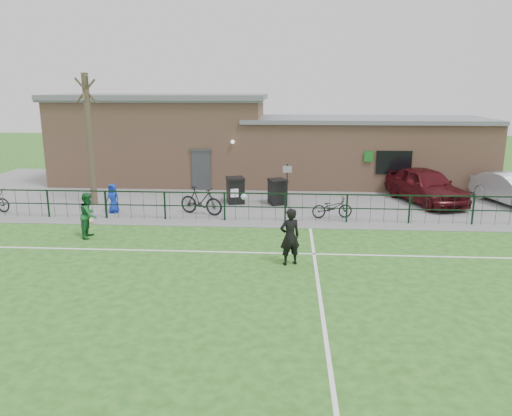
# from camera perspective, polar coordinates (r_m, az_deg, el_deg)

# --- Properties ---
(ground) EXTENTS (90.00, 90.00, 0.00)m
(ground) POSITION_cam_1_polar(r_m,az_deg,el_deg) (13.08, -1.47, -10.85)
(ground) COLOR #235719
(ground) RESTS_ON ground
(paving_strip) EXTENTS (34.00, 13.00, 0.02)m
(paving_strip) POSITION_cam_1_polar(r_m,az_deg,el_deg) (25.94, 1.24, 1.74)
(paving_strip) COLOR slate
(paving_strip) RESTS_ON ground
(pitch_line_touch) EXTENTS (28.00, 0.10, 0.01)m
(pitch_line_touch) POSITION_cam_1_polar(r_m,az_deg,el_deg) (20.41, 0.52, -1.64)
(pitch_line_touch) COLOR white
(pitch_line_touch) RESTS_ON ground
(pitch_line_mid) EXTENTS (28.00, 0.10, 0.01)m
(pitch_line_mid) POSITION_cam_1_polar(r_m,az_deg,el_deg) (16.79, -0.23, -5.12)
(pitch_line_mid) COLOR white
(pitch_line_mid) RESTS_ON ground
(pitch_line_perp) EXTENTS (0.10, 16.00, 0.01)m
(pitch_line_perp) POSITION_cam_1_polar(r_m,az_deg,el_deg) (13.07, 7.46, -10.99)
(pitch_line_perp) COLOR white
(pitch_line_perp) RESTS_ON ground
(perimeter_fence) EXTENTS (28.00, 0.10, 1.20)m
(perimeter_fence) POSITION_cam_1_polar(r_m,az_deg,el_deg) (20.45, 0.56, 0.11)
(perimeter_fence) COLOR black
(perimeter_fence) RESTS_ON ground
(bare_tree) EXTENTS (0.30, 0.30, 6.00)m
(bare_tree) POSITION_cam_1_polar(r_m,az_deg,el_deg) (24.24, -18.47, 7.34)
(bare_tree) COLOR #433628
(bare_tree) RESTS_ON ground
(wheelie_bin_left) EXTENTS (0.95, 1.02, 1.14)m
(wheelie_bin_left) POSITION_cam_1_polar(r_m,az_deg,el_deg) (23.59, -2.36, 1.95)
(wheelie_bin_left) COLOR black
(wheelie_bin_left) RESTS_ON paving_strip
(wheelie_bin_right) EXTENTS (0.96, 1.02, 1.09)m
(wheelie_bin_right) POSITION_cam_1_polar(r_m,az_deg,el_deg) (23.39, 2.47, 1.78)
(wheelie_bin_right) COLOR black
(wheelie_bin_right) RESTS_ON paving_strip
(sign_post) EXTENTS (0.06, 0.06, 2.00)m
(sign_post) POSITION_cam_1_polar(r_m,az_deg,el_deg) (22.70, 3.57, 2.56)
(sign_post) COLOR black
(sign_post) RESTS_ON paving_strip
(car_maroon) EXTENTS (3.44, 5.26, 1.67)m
(car_maroon) POSITION_cam_1_polar(r_m,az_deg,el_deg) (24.89, 18.82, 2.46)
(car_maroon) COLOR #440C11
(car_maroon) RESTS_ON paving_strip
(bicycle_d) EXTENTS (2.08, 1.18, 1.21)m
(bicycle_d) POSITION_cam_1_polar(r_m,az_deg,el_deg) (21.60, -6.30, 0.84)
(bicycle_d) COLOR black
(bicycle_d) RESTS_ON paving_strip
(bicycle_e) EXTENTS (1.77, 0.84, 0.89)m
(bicycle_e) POSITION_cam_1_polar(r_m,az_deg,el_deg) (21.16, 8.69, 0.06)
(bicycle_e) COLOR black
(bicycle_e) RESTS_ON paving_strip
(spectator_child) EXTENTS (0.71, 0.56, 1.29)m
(spectator_child) POSITION_cam_1_polar(r_m,az_deg,el_deg) (22.62, -16.03, 1.08)
(spectator_child) COLOR #1231B1
(spectator_child) RESTS_ON paving_strip
(goalkeeper_kick) EXTENTS (2.19, 3.39, 1.81)m
(goalkeeper_kick) POSITION_cam_1_polar(r_m,az_deg,el_deg) (15.55, 3.76, -3.18)
(goalkeeper_kick) COLOR black
(goalkeeper_kick) RESTS_ON ground
(outfield_player) EXTENTS (0.69, 0.86, 1.68)m
(outfield_player) POSITION_cam_1_polar(r_m,az_deg,el_deg) (19.27, -18.56, -0.75)
(outfield_player) COLOR #1B5F2D
(outfield_player) RESTS_ON ground
(ball_ground) EXTENTS (0.23, 0.23, 0.23)m
(ball_ground) POSITION_cam_1_polar(r_m,az_deg,el_deg) (21.27, -18.38, -1.42)
(ball_ground) COLOR white
(ball_ground) RESTS_ON ground
(clubhouse) EXTENTS (24.25, 5.40, 4.96)m
(clubhouse) POSITION_cam_1_polar(r_m,az_deg,el_deg) (28.58, -0.24, 7.38)
(clubhouse) COLOR tan
(clubhouse) RESTS_ON ground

